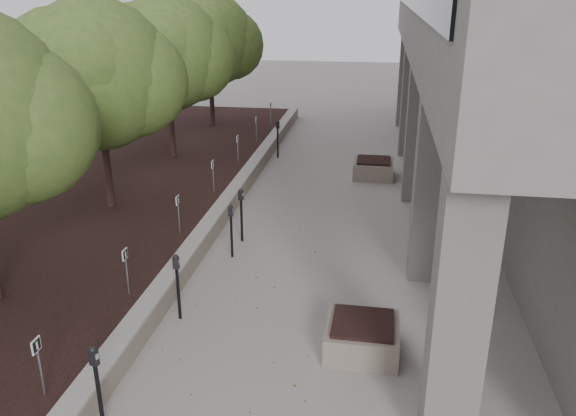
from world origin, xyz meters
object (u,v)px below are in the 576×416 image
Objects in this scene: crabapple_tree_5 at (210,60)px; parking_meter_4 at (241,215)px; parking_meter_5 at (278,139)px; crabapple_tree_3 at (100,106)px; parking_meter_2 at (178,287)px; parking_meter_1 at (98,389)px; crabapple_tree_4 at (168,78)px; parking_meter_3 at (231,231)px; planter_back at (373,168)px; planter_front at (362,336)px.

crabapple_tree_5 is 11.75m from parking_meter_4.
parking_meter_4 is 7.63m from parking_meter_5.
crabapple_tree_3 reaches higher than parking_meter_2.
parking_meter_1 is 3.05m from parking_meter_2.
crabapple_tree_5 is 18.11m from parking_meter_1.
parking_meter_2 is at bearing -70.03° from crabapple_tree_4.
parking_meter_3 is 8.55m from parking_meter_5.
parking_meter_5 is (-0.07, 11.35, 0.02)m from parking_meter_2.
crabapple_tree_4 reaches higher than parking_meter_1.
crabapple_tree_5 is 3.89× the size of parking_meter_5.
parking_meter_3 is 0.94× the size of parking_meter_5.
crabapple_tree_4 is 4.55m from parking_meter_5.
parking_meter_5 is at bearing 27.52° from crabapple_tree_4.
parking_meter_4 is 1.06× the size of planter_back.
parking_meter_2 is (3.48, -9.58, -2.44)m from crabapple_tree_4.
parking_meter_2 is 1.04× the size of planter_back.
planter_front is at bearing 50.61° from parking_meter_1.
parking_meter_5 is at bearing 106.71° from parking_meter_4.
parking_meter_4 is at bearing -65.11° from parking_meter_5.
parking_meter_1 is (3.38, -17.63, -2.41)m from crabapple_tree_5.
crabapple_tree_3 is 5.00m from crabapple_tree_4.
crabapple_tree_4 is 13.29m from parking_meter_1.
parking_meter_3 is at bearing 133.60° from planter_front.
parking_meter_4 reaches higher than planter_back.
crabapple_tree_3 is 4.17× the size of planter_back.
parking_meter_5 reaches higher than planter_front.
parking_meter_2 is (3.48, -14.58, -2.44)m from crabapple_tree_5.
planter_front is at bearing -36.14° from crabapple_tree_3.
parking_meter_1 is at bearing -68.36° from parking_meter_5.
crabapple_tree_3 is at bearing 121.98° from parking_meter_2.
parking_meter_5 reaches higher than planter_back.
parking_meter_2 reaches higher than planter_back.
parking_meter_3 is (3.80, -11.77, -2.46)m from crabapple_tree_5.
parking_meter_5 reaches higher than parking_meter_4.
parking_meter_2 is at bearing -81.72° from parking_meter_4.
parking_meter_4 is at bearing 87.40° from parking_meter_3.
crabapple_tree_3 is 4.01× the size of parking_meter_2.
parking_meter_1 is at bearing -144.71° from planter_front.
crabapple_tree_3 and crabapple_tree_5 have the same top height.
crabapple_tree_3 is 3.83× the size of parking_meter_1.
crabapple_tree_3 is at bearing -90.00° from crabapple_tree_5.
parking_meter_3 is at bearing -65.60° from parking_meter_5.
parking_meter_1 is (3.38, -12.63, -2.41)m from crabapple_tree_4.
planter_back is at bearing 89.99° from planter_front.
parking_meter_1 reaches higher than parking_meter_2.
parking_meter_5 reaches higher than parking_meter_2.
crabapple_tree_4 is 3.89× the size of parking_meter_5.
crabapple_tree_4 is (0.00, 5.00, 0.00)m from crabapple_tree_3.
parking_meter_1 is at bearing -105.92° from planter_back.
crabapple_tree_4 is 5.00m from crabapple_tree_5.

